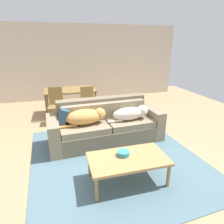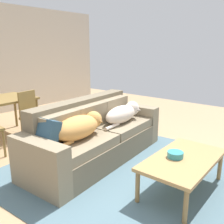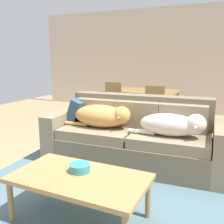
{
  "view_description": "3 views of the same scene",
  "coord_description": "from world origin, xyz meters",
  "px_view_note": "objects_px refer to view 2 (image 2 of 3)",
  "views": [
    {
      "loc": [
        -0.63,
        -3.5,
        2.03
      ],
      "look_at": [
        0.41,
        0.24,
        0.65
      ],
      "focal_mm": 31.01,
      "sensor_mm": 36.0,
      "label": 1
    },
    {
      "loc": [
        -2.33,
        -2.2,
        1.68
      ],
      "look_at": [
        0.31,
        -0.05,
        0.78
      ],
      "focal_mm": 39.91,
      "sensor_mm": 36.0,
      "label": 2
    },
    {
      "loc": [
        1.38,
        -2.91,
        1.43
      ],
      "look_at": [
        0.05,
        -0.04,
        0.75
      ],
      "focal_mm": 41.17,
      "sensor_mm": 36.0,
      "label": 3
    }
  ],
  "objects_px": {
    "throw_pillow_by_left_arm": "(45,133)",
    "dog_on_right_cushion": "(123,113)",
    "coffee_table": "(183,161)",
    "couch": "(95,137)",
    "dog_on_left_cushion": "(80,127)",
    "dining_chair_near_right": "(32,114)",
    "bowl_on_coffee_table": "(175,155)"
  },
  "relations": [
    {
      "from": "throw_pillow_by_left_arm",
      "to": "bowl_on_coffee_table",
      "type": "distance_m",
      "value": 1.58
    },
    {
      "from": "couch",
      "to": "throw_pillow_by_left_arm",
      "type": "xyz_separation_m",
      "value": [
        -0.88,
        -0.0,
        0.3
      ]
    },
    {
      "from": "dining_chair_near_right",
      "to": "dog_on_right_cushion",
      "type": "bearing_deg",
      "value": -73.37
    },
    {
      "from": "bowl_on_coffee_table",
      "to": "dining_chair_near_right",
      "type": "relative_size",
      "value": 0.21
    },
    {
      "from": "couch",
      "to": "dog_on_left_cushion",
      "type": "xyz_separation_m",
      "value": [
        -0.42,
        -0.12,
        0.29
      ]
    },
    {
      "from": "throw_pillow_by_left_arm",
      "to": "bowl_on_coffee_table",
      "type": "xyz_separation_m",
      "value": [
        0.84,
        -1.32,
        -0.2
      ]
    },
    {
      "from": "dog_on_right_cushion",
      "to": "coffee_table",
      "type": "xyz_separation_m",
      "value": [
        -0.54,
        -1.28,
        -0.25
      ]
    },
    {
      "from": "couch",
      "to": "bowl_on_coffee_table",
      "type": "height_order",
      "value": "couch"
    },
    {
      "from": "couch",
      "to": "throw_pillow_by_left_arm",
      "type": "relative_size",
      "value": 6.76
    },
    {
      "from": "couch",
      "to": "dog_on_right_cushion",
      "type": "distance_m",
      "value": 0.62
    },
    {
      "from": "couch",
      "to": "throw_pillow_by_left_arm",
      "type": "bearing_deg",
      "value": 176.53
    },
    {
      "from": "throw_pillow_by_left_arm",
      "to": "couch",
      "type": "bearing_deg",
      "value": 0.2
    },
    {
      "from": "couch",
      "to": "bowl_on_coffee_table",
      "type": "distance_m",
      "value": 1.33
    },
    {
      "from": "couch",
      "to": "throw_pillow_by_left_arm",
      "type": "height_order",
      "value": "couch"
    },
    {
      "from": "dog_on_right_cushion",
      "to": "dining_chair_near_right",
      "type": "relative_size",
      "value": 1.01
    },
    {
      "from": "couch",
      "to": "dog_on_right_cushion",
      "type": "bearing_deg",
      "value": -17.69
    },
    {
      "from": "couch",
      "to": "bowl_on_coffee_table",
      "type": "bearing_deg",
      "value": -95.62
    },
    {
      "from": "throw_pillow_by_left_arm",
      "to": "bowl_on_coffee_table",
      "type": "height_order",
      "value": "throw_pillow_by_left_arm"
    },
    {
      "from": "couch",
      "to": "dog_on_right_cushion",
      "type": "xyz_separation_m",
      "value": [
        0.54,
        -0.13,
        0.28
      ]
    },
    {
      "from": "dog_on_right_cushion",
      "to": "dining_chair_near_right",
      "type": "height_order",
      "value": "dining_chair_near_right"
    },
    {
      "from": "couch",
      "to": "coffee_table",
      "type": "xyz_separation_m",
      "value": [
        -0.0,
        -1.41,
        0.02
      ]
    },
    {
      "from": "couch",
      "to": "dog_on_right_cushion",
      "type": "height_order",
      "value": "couch"
    },
    {
      "from": "dining_chair_near_right",
      "to": "bowl_on_coffee_table",
      "type": "bearing_deg",
      "value": -95.26
    },
    {
      "from": "dog_on_left_cushion",
      "to": "dining_chair_near_right",
      "type": "relative_size",
      "value": 1.02
    },
    {
      "from": "couch",
      "to": "coffee_table",
      "type": "distance_m",
      "value": 1.41
    },
    {
      "from": "dog_on_right_cushion",
      "to": "coffee_table",
      "type": "distance_m",
      "value": 1.41
    },
    {
      "from": "coffee_table",
      "to": "throw_pillow_by_left_arm",
      "type": "bearing_deg",
      "value": 122.09
    },
    {
      "from": "throw_pillow_by_left_arm",
      "to": "dog_on_right_cushion",
      "type": "bearing_deg",
      "value": -5.29
    },
    {
      "from": "dog_on_left_cushion",
      "to": "coffee_table",
      "type": "bearing_deg",
      "value": -75.54
    },
    {
      "from": "couch",
      "to": "bowl_on_coffee_table",
      "type": "relative_size",
      "value": 13.05
    },
    {
      "from": "throw_pillow_by_left_arm",
      "to": "coffee_table",
      "type": "distance_m",
      "value": 1.68
    },
    {
      "from": "dog_on_right_cushion",
      "to": "dog_on_left_cushion",
      "type": "bearing_deg",
      "value": 175.69
    }
  ]
}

